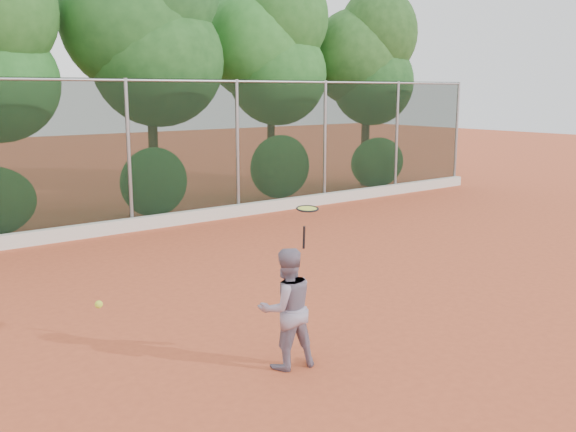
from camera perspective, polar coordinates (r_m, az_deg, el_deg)
ground at (r=9.83m, az=3.61°, el=-8.06°), size 80.00×80.00×0.00m
concrete_curb at (r=15.39m, az=-13.41°, el=-0.72°), size 24.00×0.20×0.30m
tennis_player at (r=7.57m, az=-0.15°, el=-8.20°), size 0.80×0.68×1.45m
chainlink_fence at (r=15.31m, az=-13.98°, el=5.67°), size 24.09×0.09×3.50m
foliage_backdrop at (r=16.93m, az=-18.97°, el=14.52°), size 23.70×3.63×7.55m
tennis_racket at (r=7.38m, az=1.70°, el=0.35°), size 0.35×0.35×0.51m
tennis_ball_in_flight at (r=6.25m, az=-16.47°, el=-7.55°), size 0.07×0.07×0.07m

